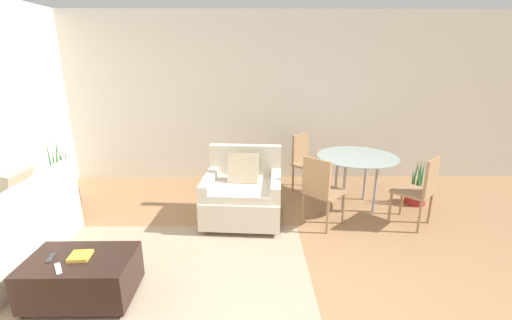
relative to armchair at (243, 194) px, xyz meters
name	(u,v)px	position (x,y,z in m)	size (l,w,h in m)	color
wall_back	(271,98)	(0.44, 1.65, 1.03)	(12.00, 0.06, 2.75)	beige
area_rug	(173,267)	(-0.68, -1.09, -0.34)	(2.71, 1.75, 0.01)	gray
armchair	(243,194)	(0.00, 0.00, 0.00)	(1.04, 0.99, 0.91)	beige
ottoman	(82,276)	(-1.36, -1.53, -0.13)	(0.88, 0.56, 0.40)	black
book_stack	(80,256)	(-1.35, -1.52, 0.07)	(0.18, 0.18, 0.03)	gold
tv_remote_primary	(51,258)	(-1.59, -1.53, 0.06)	(0.07, 0.15, 0.01)	#333338
tv_remote_secondary	(58,268)	(-1.45, -1.68, 0.06)	(0.13, 0.16, 0.01)	#B7B7BC
potted_plant	(63,192)	(-2.54, 0.41, -0.13)	(0.41, 0.41, 1.09)	brown
dining_table	(357,162)	(1.56, 0.39, 0.31)	(1.09, 1.09, 0.73)	#8C9E99
dining_chair_near_left	(321,187)	(0.95, -0.22, 0.17)	(0.59, 0.59, 0.90)	#93704C
dining_chair_near_right	(421,187)	(2.17, -0.22, 0.17)	(0.59, 0.59, 0.90)	#93704C
dining_chair_far_left	(305,159)	(0.95, 1.01, 0.17)	(0.59, 0.59, 0.90)	#93704C
potted_plant_small	(416,192)	(2.47, 0.45, -0.17)	(0.29, 0.29, 0.67)	maroon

